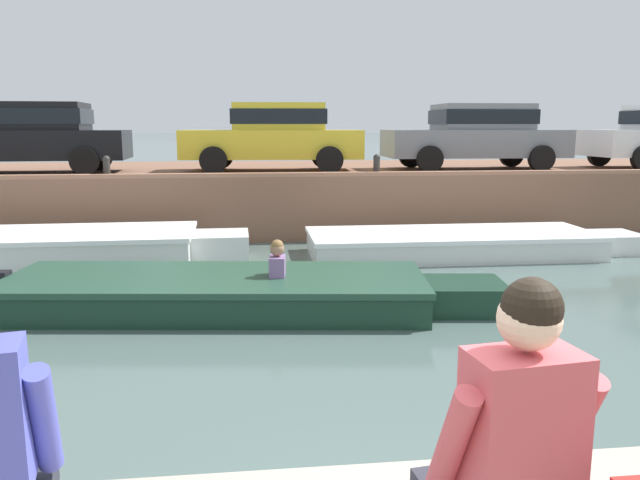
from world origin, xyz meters
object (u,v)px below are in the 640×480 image
Objects in this scene: mooring_bollard_east at (377,164)px; car_left_inner_yellow at (275,134)px; motorboat_passing at (236,292)px; mooring_bollard_mid at (107,166)px; car_leftmost_black at (33,135)px; boat_moored_central_white at (465,243)px; person_seated_right at (513,449)px; car_centre_grey at (477,134)px; boat_moored_west_white at (62,248)px.

car_left_inner_yellow is at bearing 144.21° from mooring_bollard_east.
car_left_inner_yellow reaches higher than motorboat_passing.
motorboat_passing is 1.62× the size of car_left_inner_yellow.
car_left_inner_yellow reaches higher than mooring_bollard_mid.
car_leftmost_black is at bearing 168.49° from mooring_bollard_east.
mooring_bollard_mid is at bearing 163.96° from boat_moored_central_white.
boat_moored_central_white is 9.89m from person_seated_right.
person_seated_right reaches higher than motorboat_passing.
car_centre_grey reaches higher than person_seated_right.
car_left_inner_yellow is 4.84m from car_centre_grey.
car_left_inner_yellow is (5.34, -0.01, 0.00)m from car_leftmost_black.
motorboat_passing is at bearing -45.27° from boat_moored_west_white.
car_centre_grey is (4.84, 0.00, -0.00)m from car_left_inner_yellow.
boat_moored_west_white is 13.67× the size of mooring_bollard_mid.
car_leftmost_black is 2.48m from mooring_bollard_mid.
boat_moored_west_white is at bearing -158.65° from car_centre_grey.
mooring_bollard_mid is (-6.86, 1.97, 1.38)m from boat_moored_central_white.
motorboat_passing is 6.87m from car_left_inner_yellow.
boat_moored_central_white is 14.32× the size of mooring_bollard_mid.
mooring_bollard_east is at bearing 80.48° from person_seated_right.
mooring_bollard_east is at bearing -151.20° from car_centre_grey.
mooring_bollard_east is 0.46× the size of person_seated_right.
boat_moored_west_white is 5.54m from car_left_inner_yellow.
car_left_inner_yellow is at bearing 41.15° from boat_moored_west_white.
car_left_inner_yellow is (0.83, 6.53, 1.98)m from motorboat_passing.
mooring_bollard_mid is at bearing -169.70° from car_centre_grey.
car_centre_grey is at bearing 67.36° from boat_moored_central_white.
person_seated_right reaches higher than mooring_bollard_east.
mooring_bollard_mid is at bearing -38.99° from car_leftmost_black.
car_leftmost_black is 4.38× the size of person_seated_right.
mooring_bollard_east is at bearing 59.80° from motorboat_passing.
motorboat_passing is 6.43m from person_seated_right.
motorboat_passing is at bearing -97.24° from car_left_inner_yellow.
mooring_bollard_mid is at bearing 180.00° from mooring_bollard_east.
mooring_bollard_east is at bearing 0.00° from mooring_bollard_mid.
boat_moored_west_white is at bearing -67.34° from car_leftmost_black.
boat_moored_central_white is 4.26m from car_centre_grey.
car_left_inner_yellow reaches higher than boat_moored_central_white.
car_leftmost_black is 9.51× the size of mooring_bollard_east.
boat_moored_west_white is at bearing 134.73° from motorboat_passing.
car_leftmost_black is at bearing 158.23° from boat_moored_central_white.
car_centre_grey is at bearing 10.30° from mooring_bollard_mid.
boat_moored_central_white is 0.95× the size of motorboat_passing.
person_seated_right is (3.67, -11.27, -0.25)m from mooring_bollard_mid.
mooring_bollard_mid is 11.85m from person_seated_right.
car_left_inner_yellow and car_centre_grey have the same top height.
boat_moored_central_white is at bearing -21.77° from car_leftmost_black.
car_leftmost_black reaches higher than boat_moored_west_white.
car_left_inner_yellow is (3.91, 3.42, 1.92)m from boat_moored_west_white.
boat_moored_central_white is 5.20m from motorboat_passing.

